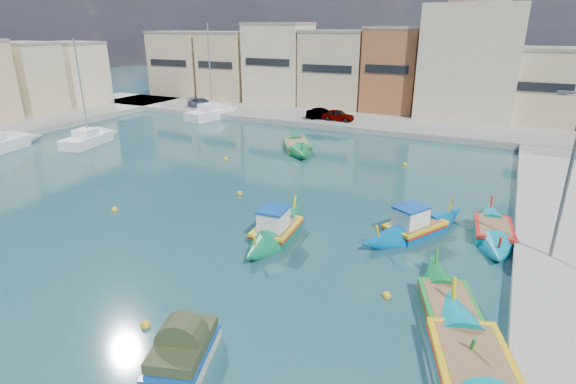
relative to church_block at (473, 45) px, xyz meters
The scene contains 18 objects.
ground 42.08m from the church_block, 104.04° to the right, with size 160.00×160.00×0.00m, color #163A44.
east_quay 41.60m from the church_block, 78.69° to the right, with size 4.00×70.00×0.50m, color gray.
north_quay 15.16m from the church_block, 141.34° to the right, with size 80.00×8.00×0.60m, color gray.
north_townhouses 4.81m from the church_block, 169.17° to the right, with size 83.20×7.87×10.19m.
church_block is the anchor object (origin of this frame).
quay_street_lamp 35.04m from the church_block, 77.65° to the right, with size 1.18×0.16×8.00m.
parked_cars 23.30m from the church_block, 154.62° to the right, with size 22.28×2.33×1.22m.
luzzu_turquoise_cabin 34.34m from the church_block, 87.90° to the right, with size 5.37×7.88×2.58m.
luzzu_blue_cabin 38.13m from the church_block, 98.07° to the right, with size 2.48×7.61×2.65m.
luzzu_cyan_mid 33.25m from the church_block, 81.08° to the right, with size 2.71×7.77×2.25m.
luzzu_green 25.14m from the church_block, 119.52° to the right, with size 6.27×7.94×2.57m.
luzzu_blue_south 41.09m from the church_block, 84.43° to the right, with size 4.50×8.27×2.35m.
luzzu_cyan_south 44.05m from the church_block, 83.37° to the right, with size 5.02×9.15×2.77m.
tender_near 47.46m from the church_block, 94.31° to the right, with size 2.57×3.49×1.54m.
yacht_north 29.91m from the church_block, 158.68° to the right, with size 3.80×8.94×11.56m.
yacht_midnorth 40.82m from the church_block, 138.98° to the right, with size 3.52×7.46×10.18m.
yacht_mid 48.14m from the church_block, 138.26° to the right, with size 3.97×9.23×11.28m.
mooring_buoys 35.87m from the church_block, 103.28° to the right, with size 17.46×24.97×0.36m.
Camera 1 is at (14.83, -15.79, 10.48)m, focal length 28.00 mm.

